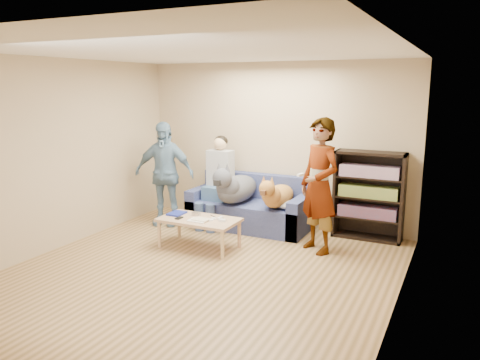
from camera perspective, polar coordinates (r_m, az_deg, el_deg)
The scene contains 26 objects.
ground at distance 5.73m, azimuth -5.38°, elevation -11.54°, with size 5.00×5.00×0.00m, color brown.
ceiling at distance 5.29m, azimuth -5.93°, elevation 15.38°, with size 5.00×5.00×0.00m, color white.
wall_back at distance 7.57m, azimuth 4.33°, elevation 4.36°, with size 4.50×4.50×0.00m, color tan.
wall_left at distance 6.80m, azimuth -22.04°, elevation 2.74°, with size 5.00×5.00×0.00m, color tan.
wall_right at distance 4.61m, azimuth 18.93°, elevation -0.86°, with size 5.00×5.00×0.00m, color tan.
blanket at distance 6.99m, azimuth 5.95°, elevation -3.04°, with size 0.36×0.30×0.12m, color silver.
person_standing_right at distance 6.35m, azimuth 9.65°, elevation -0.71°, with size 0.67×0.44×1.82m, color gray.
person_standing_left at distance 7.61m, azimuth -9.23°, elevation 0.76°, with size 0.98×0.41×1.68m, color #6E93B0.
held_controller at distance 6.18m, azimuth 7.40°, elevation 0.64°, with size 0.04×0.12×0.03m, color white.
notebook_blue at distance 6.77m, azimuth -7.72°, elevation -4.06°, with size 0.20×0.26×0.03m, color navy.
papers at distance 6.42m, azimuth -5.10°, elevation -4.92°, with size 0.26×0.20×0.01m, color white.
magazine at distance 6.42m, azimuth -4.78°, elevation -4.79°, with size 0.22×0.17×0.01m, color beige.
camera_silver at distance 6.68m, azimuth -5.38°, elevation -4.11°, with size 0.11×0.06×0.05m, color #AFAFB3.
controller_a at distance 6.47m, azimuth -2.43°, elevation -4.67°, with size 0.04×0.13×0.03m, color white.
controller_b at distance 6.37m, azimuth -2.14°, elevation -4.94°, with size 0.09×0.06×0.03m, color silver.
headphone_cup_a at distance 6.41m, azimuth -3.58°, elevation -4.89°, with size 0.07×0.07×0.02m, color white.
headphone_cup_b at distance 6.48m, azimuth -3.23°, elevation -4.71°, with size 0.07×0.07×0.02m, color white.
pen_orange at distance 6.41m, azimuth -5.91°, elevation -5.00°, with size 0.01×0.01×0.14m, color #C57D1B.
pen_black at distance 6.62m, azimuth -3.33°, elevation -4.42°, with size 0.01×0.01×0.14m, color black.
wallet at distance 6.56m, azimuth -7.44°, elevation -4.61°, with size 0.07×0.12×0.01m, color black.
sofa at distance 7.50m, azimuth 1.29°, elevation -3.62°, with size 1.90×0.85×0.82m.
person_seated at distance 7.51m, azimuth -2.76°, elevation 0.25°, with size 0.40×0.73×1.47m.
dog_gray at distance 7.27m, azimuth -0.69°, elevation -0.92°, with size 0.48×1.28×0.70m.
dog_tan at distance 7.01m, azimuth 4.45°, elevation -1.86°, with size 0.38×1.15×0.55m.
coffee_table at distance 6.54m, azimuth -5.01°, elevation -5.09°, with size 1.10×0.60×0.42m.
bookshelf at distance 7.10m, azimuth 15.44°, elevation -1.60°, with size 1.00×0.34×1.30m.
Camera 1 is at (2.77, -4.48, 2.24)m, focal length 35.00 mm.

